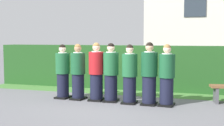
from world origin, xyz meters
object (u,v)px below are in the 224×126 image
at_px(student_front_row_1, 78,73).
at_px(student_front_row_4, 130,75).
at_px(student_front_row_0, 63,73).
at_px(student_in_red_blazer, 96,73).
at_px(student_front_row_6, 167,77).
at_px(student_front_row_5, 149,75).
at_px(student_front_row_3, 111,74).

xyz_separation_m(student_front_row_1, student_front_row_4, (1.50, -0.08, -0.00)).
height_order(student_front_row_0, student_in_red_blazer, student_in_red_blazer).
xyz_separation_m(student_front_row_1, student_front_row_6, (2.47, -0.07, 0.01)).
xyz_separation_m(student_front_row_0, student_front_row_5, (2.50, -0.11, 0.04)).
relative_size(student_front_row_0, student_front_row_6, 0.98).
distance_m(student_front_row_0, student_front_row_6, 2.95).
bearing_deg(student_front_row_0, student_front_row_4, -3.17).
bearing_deg(student_front_row_3, student_in_red_blazer, 178.10).
height_order(student_front_row_3, student_front_row_6, student_front_row_3).
bearing_deg(student_front_row_0, student_front_row_5, -2.42).
bearing_deg(student_front_row_0, student_front_row_1, -2.98).
height_order(student_front_row_1, student_front_row_3, student_front_row_3).
bearing_deg(student_in_red_blazer, student_front_row_4, -5.49).
xyz_separation_m(student_front_row_0, student_front_row_6, (2.95, -0.10, 0.01)).
bearing_deg(student_front_row_1, student_in_red_blazer, 0.76).
bearing_deg(student_front_row_5, student_front_row_6, 0.86).
bearing_deg(student_front_row_3, student_front_row_5, -4.02).
xyz_separation_m(student_in_red_blazer, student_front_row_3, (0.42, -0.01, -0.01)).
height_order(student_front_row_1, student_front_row_4, same).
bearing_deg(student_front_row_0, student_front_row_6, -1.93).
height_order(student_front_row_3, student_front_row_5, student_front_row_5).
xyz_separation_m(student_front_row_1, student_front_row_3, (0.97, -0.01, 0.01)).
distance_m(student_front_row_0, student_in_red_blazer, 1.03).
relative_size(student_front_row_1, student_in_red_blazer, 0.98).
bearing_deg(student_front_row_1, student_front_row_0, 177.02).
height_order(student_front_row_1, student_front_row_6, student_front_row_6).
bearing_deg(student_front_row_6, student_front_row_3, 177.43).
relative_size(student_in_red_blazer, student_front_row_6, 1.02).
xyz_separation_m(student_front_row_3, student_front_row_5, (1.05, -0.07, 0.02)).
distance_m(student_front_row_4, student_front_row_5, 0.52).
height_order(student_in_red_blazer, student_front_row_4, student_in_red_blazer).
distance_m(student_front_row_4, student_front_row_6, 0.96).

